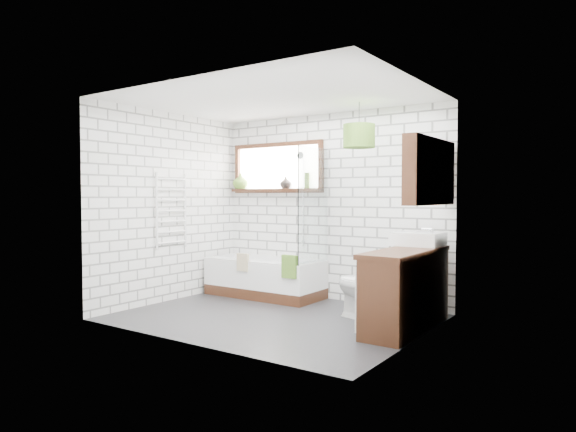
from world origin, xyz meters
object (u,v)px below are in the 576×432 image
Objects in this scene: vanity at (406,290)px; pendant at (359,136)px; basin at (418,239)px; toilet at (366,285)px; bathtub at (265,277)px.

pendant reaches higher than vanity.
vanity is 2.79× the size of basin.
pendant reaches higher than toilet.
pendant is at bearing -122.43° from toilet.
bathtub is 2.36m from vanity.
vanity reaches higher than bathtub.
pendant is at bearing -170.41° from basin.
basin is (-0.06, 0.50, 0.49)m from vanity.
basin is at bearing 138.92° from toilet.
toilet is 1.74m from pendant.
vanity is 1.88× the size of toilet.
basin reaches higher than bathtub.
vanity is 0.71m from basin.
vanity is 1.88m from pendant.
pendant is (-0.21, 0.22, 1.71)m from toilet.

